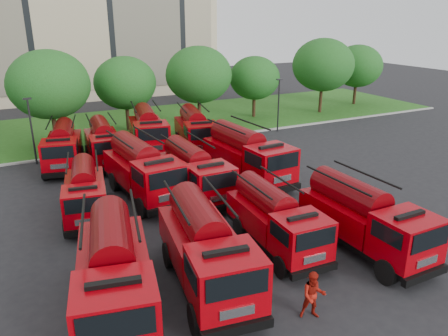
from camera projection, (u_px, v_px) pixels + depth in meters
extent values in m
plane|color=black|center=(267.00, 230.00, 23.29)|extent=(140.00, 140.00, 0.00)
cube|color=#1D4512|center=(133.00, 125.00, 45.15)|extent=(70.00, 16.00, 0.12)
cube|color=gray|center=(158.00, 144.00, 38.33)|extent=(70.00, 0.30, 0.14)
cube|color=beige|center=(97.00, 2.00, 60.36)|extent=(30.00, 14.00, 25.00)
cube|color=black|center=(109.00, 0.00, 54.38)|extent=(28.00, 0.15, 22.00)
cylinder|color=#382314|center=(55.00, 131.00, 37.52)|extent=(0.36, 0.36, 2.80)
ellipsoid|color=#173F12|center=(49.00, 84.00, 36.20)|extent=(6.72, 6.72, 5.71)
cylinder|color=#382314|center=(128.00, 119.00, 42.65)|extent=(0.36, 0.36, 2.45)
ellipsoid|color=#173F12|center=(125.00, 83.00, 41.49)|extent=(5.88, 5.88, 5.00)
cylinder|color=#382314|center=(199.00, 113.00, 44.31)|extent=(0.36, 0.36, 2.73)
ellipsoid|color=#173F12|center=(199.00, 75.00, 43.02)|extent=(6.55, 6.55, 5.57)
cylinder|color=#382314|center=(254.00, 107.00, 48.20)|extent=(0.36, 0.36, 2.27)
ellipsoid|color=#173F12|center=(255.00, 78.00, 47.13)|extent=(5.46, 5.46, 4.64)
cylinder|color=#382314|center=(320.00, 101.00, 50.24)|extent=(0.36, 0.36, 2.87)
ellipsoid|color=#173F12|center=(323.00, 65.00, 48.88)|extent=(6.89, 6.89, 5.85)
cylinder|color=#382314|center=(355.00, 95.00, 54.95)|extent=(0.36, 0.36, 2.52)
ellipsoid|color=#173F12|center=(357.00, 66.00, 53.76)|extent=(6.05, 6.05, 5.14)
cylinder|color=black|center=(32.00, 133.00, 32.68)|extent=(0.14, 0.14, 5.00)
cube|color=black|center=(27.00, 99.00, 31.83)|extent=(0.60, 0.25, 0.12)
cylinder|color=black|center=(278.00, 106.00, 42.02)|extent=(0.14, 0.14, 5.00)
cube|color=black|center=(280.00, 79.00, 41.17)|extent=(0.60, 0.25, 0.12)
cube|color=black|center=(116.00, 298.00, 16.61)|extent=(3.94, 7.90, 0.32)
cube|color=#8C0007|center=(116.00, 314.00, 13.85)|extent=(3.06, 2.85, 2.10)
cube|color=black|center=(117.00, 326.00, 12.59)|extent=(2.23, 0.51, 0.92)
cube|color=#8C0007|center=(114.00, 262.00, 17.40)|extent=(3.58, 5.39, 1.40)
cylinder|color=#520105|center=(111.00, 236.00, 17.02)|extent=(2.49, 4.76, 1.62)
cylinder|color=black|center=(84.00, 277.00, 18.10)|extent=(0.61, 1.24, 1.19)
cylinder|color=black|center=(145.00, 268.00, 18.72)|extent=(0.61, 1.24, 1.19)
cube|color=black|center=(206.00, 270.00, 18.39)|extent=(3.45, 7.69, 0.32)
cube|color=black|center=(237.00, 329.00, 15.05)|extent=(2.66, 0.63, 0.37)
cube|color=#8C0007|center=(226.00, 279.00, 15.72)|extent=(2.90, 2.67, 2.07)
cube|color=black|center=(238.00, 286.00, 14.51)|extent=(2.21, 0.36, 0.90)
cube|color=#8C0007|center=(199.00, 240.00, 19.15)|extent=(3.25, 5.19, 1.38)
cylinder|color=#520105|center=(198.00, 216.00, 18.78)|extent=(2.20, 4.63, 1.59)
cylinder|color=black|center=(196.00, 319.00, 15.60)|extent=(0.53, 1.21, 1.17)
cylinder|color=black|center=(258.00, 306.00, 16.34)|extent=(0.53, 1.21, 1.17)
cylinder|color=black|center=(169.00, 255.00, 19.76)|extent=(0.53, 1.21, 1.17)
cylinder|color=black|center=(220.00, 246.00, 20.50)|extent=(0.53, 1.21, 1.17)
cube|color=black|center=(274.00, 236.00, 21.41)|extent=(2.42, 6.61, 0.28)
cube|color=black|center=(314.00, 271.00, 18.59)|extent=(2.34, 0.33, 0.33)
cube|color=#8C0007|center=(301.00, 237.00, 19.14)|extent=(2.37, 2.15, 1.82)
cube|color=black|center=(316.00, 239.00, 18.11)|extent=(1.96, 0.13, 0.79)
cube|color=#8C0007|center=(265.00, 214.00, 22.04)|extent=(2.46, 4.38, 1.21)
cylinder|color=#520105|center=(265.00, 196.00, 21.71)|extent=(1.56, 3.97, 1.40)
cylinder|color=black|center=(281.00, 267.00, 18.95)|extent=(0.37, 1.04, 1.02)
cylinder|color=black|center=(322.00, 256.00, 19.78)|extent=(0.37, 1.04, 1.02)
cylinder|color=black|center=(240.00, 227.00, 22.47)|extent=(0.37, 1.04, 1.02)
cylinder|color=black|center=(276.00, 220.00, 23.30)|extent=(0.37, 1.04, 1.02)
cube|color=black|center=(362.00, 237.00, 21.19)|extent=(2.46, 7.19, 0.31)
cube|color=black|center=(425.00, 275.00, 18.18)|extent=(2.56, 0.29, 0.36)
cube|color=#8C0007|center=(406.00, 238.00, 18.76)|extent=(2.54, 2.29, 1.99)
cube|color=black|center=(431.00, 240.00, 17.65)|extent=(2.15, 0.08, 0.87)
cube|color=#8C0007|center=(347.00, 213.00, 21.86)|extent=(2.57, 4.74, 1.33)
cylinder|color=#520105|center=(349.00, 193.00, 21.49)|extent=(1.60, 4.31, 1.53)
cylinder|color=black|center=(387.00, 272.00, 18.49)|extent=(0.37, 1.13, 1.12)
cylinder|color=black|center=(424.00, 258.00, 19.52)|extent=(0.37, 1.13, 1.12)
cylinder|color=black|center=(318.00, 228.00, 22.25)|extent=(0.37, 1.13, 1.12)
cylinder|color=black|center=(353.00, 219.00, 23.27)|extent=(0.37, 1.13, 1.12)
cube|color=black|center=(87.00, 206.00, 24.79)|extent=(3.07, 6.48, 0.27)
cube|color=black|center=(87.00, 232.00, 21.95)|extent=(2.23, 0.59, 0.31)
cube|color=#8C0007|center=(85.00, 205.00, 22.53)|extent=(2.48, 2.30, 1.73)
cube|color=black|center=(84.00, 205.00, 21.50)|extent=(1.85, 0.36, 0.76)
cube|color=#8C0007|center=(85.00, 188.00, 25.43)|extent=(2.84, 4.40, 1.16)
cylinder|color=#520105|center=(83.00, 173.00, 25.11)|extent=(1.95, 3.91, 1.33)
cylinder|color=black|center=(66.00, 228.00, 22.45)|extent=(0.47, 1.02, 0.98)
cylinder|color=black|center=(107.00, 223.00, 23.01)|extent=(0.47, 1.02, 0.98)
cylinder|color=black|center=(69.00, 199.00, 25.98)|extent=(0.47, 1.02, 0.98)
cylinder|color=black|center=(104.00, 195.00, 26.54)|extent=(0.47, 1.02, 0.98)
cube|color=black|center=(144.00, 186.00, 27.38)|extent=(3.18, 7.77, 0.32)
cube|color=black|center=(170.00, 208.00, 24.33)|extent=(2.72, 0.52, 0.38)
cube|color=#8C0007|center=(160.00, 180.00, 24.90)|extent=(2.86, 2.61, 2.11)
cube|color=black|center=(169.00, 179.00, 23.77)|extent=(2.27, 0.26, 0.92)
cube|color=#8C0007|center=(136.00, 168.00, 28.04)|extent=(3.10, 5.20, 1.41)
cylinder|color=#520105|center=(135.00, 150.00, 27.66)|extent=(2.03, 4.67, 1.62)
cylinder|color=black|center=(142.00, 208.00, 24.54)|extent=(0.49, 1.22, 1.19)
cylinder|color=black|center=(182.00, 198.00, 25.79)|extent=(0.49, 1.22, 1.19)
cylinder|color=black|center=(115.00, 182.00, 28.35)|extent=(0.49, 1.22, 1.19)
cylinder|color=black|center=(150.00, 175.00, 29.59)|extent=(0.49, 1.22, 1.19)
cube|color=black|center=(195.00, 187.00, 27.40)|extent=(2.39, 7.03, 0.30)
cube|color=black|center=(220.00, 208.00, 24.44)|extent=(2.50, 0.28, 0.35)
cube|color=#8C0007|center=(211.00, 182.00, 25.01)|extent=(2.48, 2.23, 1.95)
cube|color=black|center=(220.00, 181.00, 23.92)|extent=(2.10, 0.08, 0.85)
cube|color=#8C0007|center=(187.00, 169.00, 28.05)|extent=(2.51, 4.63, 1.30)
cylinder|color=#520105|center=(187.00, 154.00, 27.69)|extent=(1.55, 4.22, 1.50)
cylinder|color=black|center=(195.00, 207.00, 24.75)|extent=(0.36, 1.11, 1.10)
cylinder|color=black|center=(230.00, 199.00, 25.75)|extent=(0.36, 1.11, 1.10)
cylinder|color=black|center=(167.00, 182.00, 28.44)|extent=(0.36, 1.11, 1.10)
cylinder|color=black|center=(199.00, 176.00, 29.44)|extent=(0.36, 1.11, 1.10)
cube|color=black|center=(247.00, 170.00, 30.06)|extent=(3.12, 7.93, 0.33)
cube|color=black|center=(282.00, 190.00, 26.91)|extent=(2.78, 0.48, 0.39)
cube|color=#8C0007|center=(271.00, 164.00, 27.50)|extent=(2.89, 2.64, 2.16)
cube|color=black|center=(283.00, 162.00, 26.33)|extent=(2.33, 0.23, 0.94)
cube|color=#8C0007|center=(237.00, 153.00, 30.75)|extent=(3.09, 5.29, 1.44)
cylinder|color=#520105|center=(237.00, 137.00, 30.36)|extent=(2.01, 4.77, 1.66)
cylinder|color=black|center=(255.00, 189.00, 27.16)|extent=(0.48, 1.24, 1.22)
cylinder|color=black|center=(288.00, 181.00, 28.40)|extent=(0.48, 1.24, 1.22)
cylinder|color=black|center=(216.00, 167.00, 31.09)|extent=(0.48, 1.24, 1.22)
cylinder|color=black|center=(246.00, 161.00, 32.33)|extent=(0.48, 1.24, 1.22)
cube|color=black|center=(64.00, 159.00, 32.72)|extent=(3.59, 7.10, 0.29)
cube|color=black|center=(61.00, 175.00, 29.59)|extent=(2.42, 0.74, 0.34)
cube|color=#8C0007|center=(60.00, 154.00, 30.23)|extent=(2.77, 2.58, 1.89)
cube|color=black|center=(58.00, 153.00, 29.10)|extent=(2.00, 0.47, 0.82)
cube|color=#8C0007|center=(64.00, 145.00, 33.43)|extent=(3.25, 4.86, 1.26)
cylinder|color=#520105|center=(63.00, 132.00, 33.08)|extent=(2.27, 4.29, 1.45)
cylinder|color=black|center=(45.00, 172.00, 30.18)|extent=(0.55, 1.11, 1.07)
cylinder|color=black|center=(79.00, 170.00, 30.72)|extent=(0.55, 1.11, 1.07)
cylinder|color=black|center=(51.00, 154.00, 34.07)|extent=(0.55, 1.11, 1.07)
cylinder|color=black|center=(81.00, 152.00, 34.61)|extent=(0.55, 1.11, 1.07)
cube|color=black|center=(105.00, 155.00, 33.64)|extent=(2.80, 6.95, 0.29)
cube|color=black|center=(112.00, 169.00, 30.65)|extent=(2.44, 0.45, 0.34)
cube|color=#8C0007|center=(108.00, 150.00, 31.24)|extent=(2.55, 2.33, 1.89)
cube|color=black|center=(110.00, 148.00, 30.15)|extent=(2.03, 0.22, 0.82)
cube|color=#8C0007|center=(102.00, 142.00, 34.32)|extent=(2.75, 4.65, 1.26)
cylinder|color=#520105|center=(101.00, 129.00, 33.97)|extent=(1.80, 4.18, 1.45)
cylinder|color=black|center=(94.00, 168.00, 31.08)|extent=(0.43, 1.09, 1.07)
cylinder|color=black|center=(125.00, 164.00, 31.86)|extent=(0.43, 1.09, 1.07)
cylinder|color=black|center=(88.00, 151.00, 34.81)|extent=(0.43, 1.09, 1.07)
cylinder|color=black|center=(116.00, 148.00, 35.59)|extent=(0.43, 1.09, 1.07)
cube|color=black|center=(149.00, 142.00, 36.64)|extent=(3.79, 7.79, 0.32)
cube|color=black|center=(155.00, 156.00, 33.23)|extent=(2.67, 0.75, 0.37)
cube|color=#8C0007|center=(152.00, 136.00, 33.92)|extent=(3.00, 2.79, 2.08)
cube|color=black|center=(154.00, 134.00, 32.68)|extent=(2.21, 0.46, 0.91)
cube|color=#8C0007|center=(146.00, 129.00, 37.42)|extent=(3.47, 5.30, 1.39)
cylinder|color=#520105|center=(146.00, 116.00, 37.04)|extent=(2.40, 4.70, 1.60)
cylinder|color=black|center=(137.00, 155.00, 33.84)|extent=(0.58, 1.22, 1.17)
cylinder|color=black|center=(169.00, 152.00, 34.49)|extent=(0.58, 1.22, 1.17)
cylinder|color=black|center=(132.00, 139.00, 38.09)|extent=(0.58, 1.22, 1.17)
cylinder|color=black|center=(160.00, 137.00, 38.74)|extent=(0.58, 1.22, 1.17)
cube|color=black|center=(196.00, 142.00, 36.94)|extent=(3.78, 7.51, 0.31)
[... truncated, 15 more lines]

